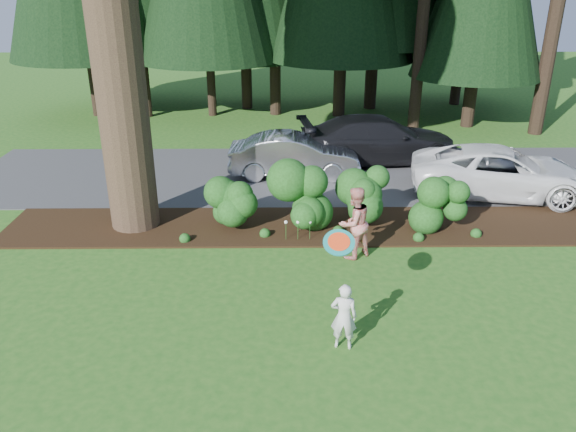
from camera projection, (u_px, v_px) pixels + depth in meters
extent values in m
plane|color=#225819|center=(315.00, 290.00, 11.96)|extent=(80.00, 80.00, 0.00)
cube|color=black|center=(308.00, 226.00, 14.93)|extent=(16.00, 2.50, 0.05)
cube|color=#38383A|center=(303.00, 174.00, 18.84)|extent=(22.00, 6.00, 0.03)
sphere|color=#1A4114|center=(232.00, 205.00, 14.62)|extent=(1.08, 1.08, 1.08)
cylinder|color=black|center=(233.00, 223.00, 14.82)|extent=(0.08, 0.08, 0.30)
sphere|color=#1A4114|center=(301.00, 198.00, 14.34)|extent=(1.35, 1.35, 1.35)
cylinder|color=black|center=(301.00, 226.00, 14.65)|extent=(0.08, 0.08, 0.30)
sphere|color=#1A4114|center=(370.00, 197.00, 14.68)|extent=(1.26, 1.26, 1.26)
cylinder|color=black|center=(368.00, 221.00, 14.94)|extent=(0.08, 0.08, 0.30)
sphere|color=#1A4114|center=(440.00, 204.00, 14.55)|extent=(1.17, 1.17, 1.17)
cylinder|color=black|center=(437.00, 224.00, 14.78)|extent=(0.08, 0.08, 0.30)
cylinder|color=#1A4114|center=(286.00, 232.00, 14.06)|extent=(0.01, 0.01, 0.50)
sphere|color=white|center=(286.00, 222.00, 13.95)|extent=(0.09, 0.09, 0.09)
cylinder|color=#1A4114|center=(298.00, 232.00, 14.06)|extent=(0.01, 0.01, 0.50)
sphere|color=white|center=(298.00, 222.00, 13.95)|extent=(0.09, 0.09, 0.09)
cylinder|color=#1A4114|center=(310.00, 232.00, 14.06)|extent=(0.01, 0.01, 0.50)
sphere|color=white|center=(310.00, 222.00, 13.96)|extent=(0.09, 0.09, 0.09)
cylinder|color=black|center=(65.00, 9.00, 22.78)|extent=(0.50, 0.50, 9.80)
cylinder|color=black|center=(131.00, 17.00, 23.40)|extent=(0.50, 0.50, 9.10)
cylinder|color=black|center=(274.00, 23.00, 22.61)|extent=(0.50, 0.50, 8.75)
cylinder|color=black|center=(412.00, 11.00, 24.37)|extent=(0.50, 0.50, 9.45)
cylinder|color=black|center=(523.00, 6.00, 24.81)|extent=(0.50, 0.50, 9.80)
cylinder|color=black|center=(472.00, 0.00, 27.02)|extent=(0.50, 0.50, 10.15)
imported|color=silver|center=(294.00, 155.00, 18.39)|extent=(4.28, 1.57, 1.40)
imported|color=white|center=(501.00, 172.00, 16.76)|extent=(5.62, 3.38, 1.46)
imported|color=black|center=(379.00, 139.00, 19.75)|extent=(5.87, 2.99, 1.63)
imported|color=silver|center=(344.00, 316.00, 9.89)|extent=(0.51, 0.38, 1.29)
imported|color=red|center=(354.00, 223.00, 13.03)|extent=(1.08, 1.03, 1.75)
cylinder|color=#18857E|center=(339.00, 243.00, 9.44)|extent=(0.55, 0.48, 0.31)
cylinder|color=#FF4215|center=(339.00, 242.00, 9.44)|extent=(0.39, 0.34, 0.22)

